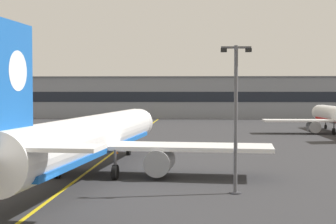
# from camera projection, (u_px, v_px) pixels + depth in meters

# --- Properties ---
(ground_plane) EXTENTS (400.00, 400.00, 0.00)m
(ground_plane) POSITION_uv_depth(u_px,v_px,m) (37.00, 214.00, 30.96)
(ground_plane) COLOR #2D2D30
(taxiway_centreline) EXTENTS (2.86, 179.99, 0.01)m
(taxiway_centreline) POSITION_uv_depth(u_px,v_px,m) (111.00, 154.00, 60.91)
(taxiway_centreline) COLOR yellow
(taxiway_centreline) RESTS_ON ground
(airliner_foreground) EXTENTS (32.33, 41.51, 11.65)m
(airliner_foreground) POSITION_uv_depth(u_px,v_px,m) (92.00, 138.00, 45.23)
(airliner_foreground) COLOR white
(airliner_foreground) RESTS_ON ground
(apron_lamp_post) EXTENTS (2.24, 0.90, 10.92)m
(apron_lamp_post) POSITION_uv_depth(u_px,v_px,m) (236.00, 116.00, 37.10)
(apron_lamp_post) COLOR #515156
(apron_lamp_post) RESTS_ON ground
(safety_cone_by_nose_gear) EXTENTS (0.44, 0.44, 0.55)m
(safety_cone_by_nose_gear) POSITION_uv_depth(u_px,v_px,m) (116.00, 151.00, 61.47)
(safety_cone_by_nose_gear) COLOR orange
(safety_cone_by_nose_gear) RESTS_ON ground
(terminal_building) EXTENTS (134.12, 12.40, 11.78)m
(terminal_building) POSITION_uv_depth(u_px,v_px,m) (170.00, 97.00, 145.05)
(terminal_building) COLOR gray
(terminal_building) RESTS_ON ground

